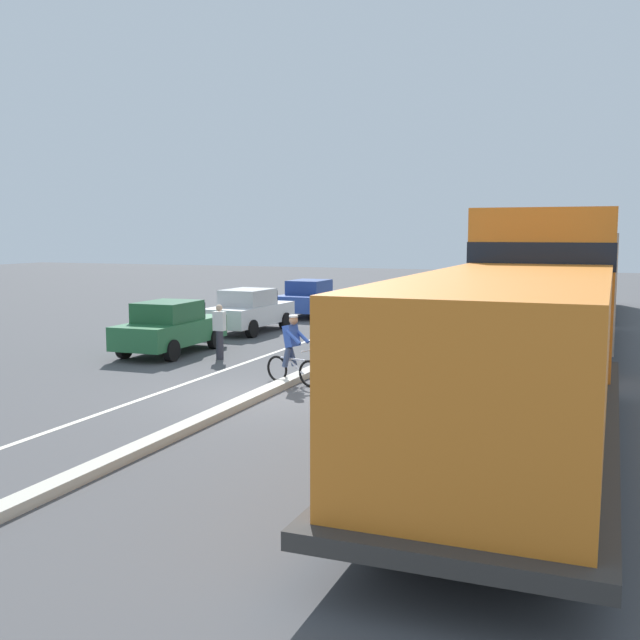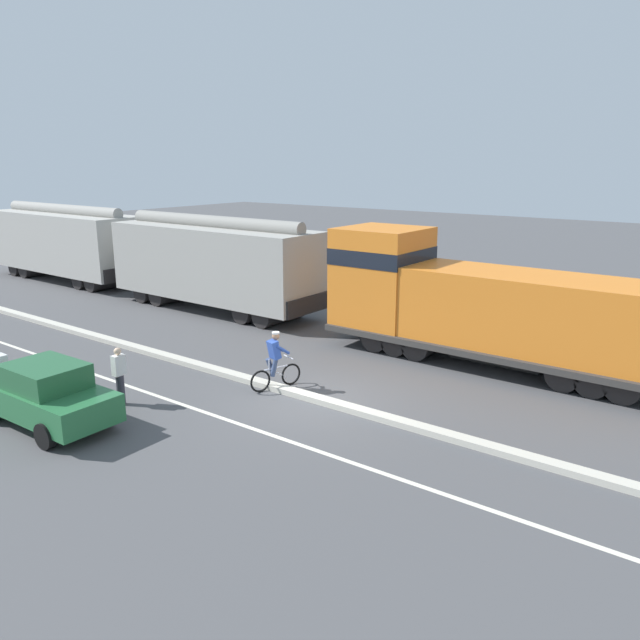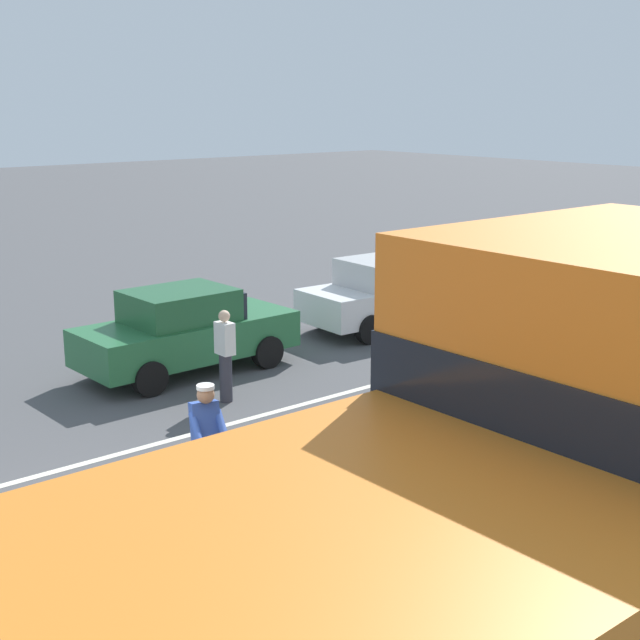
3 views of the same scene
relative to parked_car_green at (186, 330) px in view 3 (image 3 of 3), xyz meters
name	(u,v)px [view 3 (image 3 of 3)]	position (x,y,z in m)	size (l,w,h in m)	color
ground_plane	(101,546)	(5.31, -4.40, -0.82)	(120.00, 120.00, 0.00)	#4C4C4F
median_curb	(450,424)	(5.31, 1.60, -0.74)	(0.36, 36.00, 0.16)	beige
lane_stripe	(350,392)	(2.91, 1.60, -0.81)	(0.14, 36.00, 0.01)	silver
parked_car_green	(186,330)	(0.00, 0.00, 0.00)	(1.91, 4.24, 1.62)	#286B3D
parked_car_white	(389,293)	(0.00, 5.36, 0.00)	(1.97, 4.27, 1.62)	silver
parked_car_blue	(549,264)	(0.06, 11.23, 0.00)	(1.89, 4.23, 1.62)	#28479E
cyclist	(207,453)	(5.39, -2.96, 0.00)	(1.65, 0.65, 1.71)	black
pedestrian_by_cars	(225,354)	(1.93, -0.39, 0.03)	(0.34, 0.22, 1.62)	#33333D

